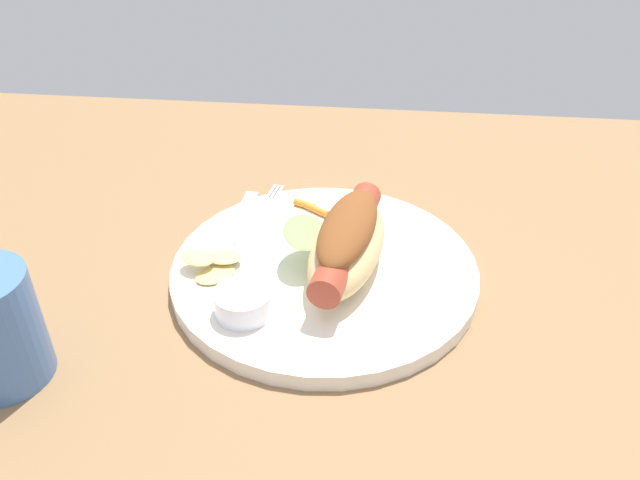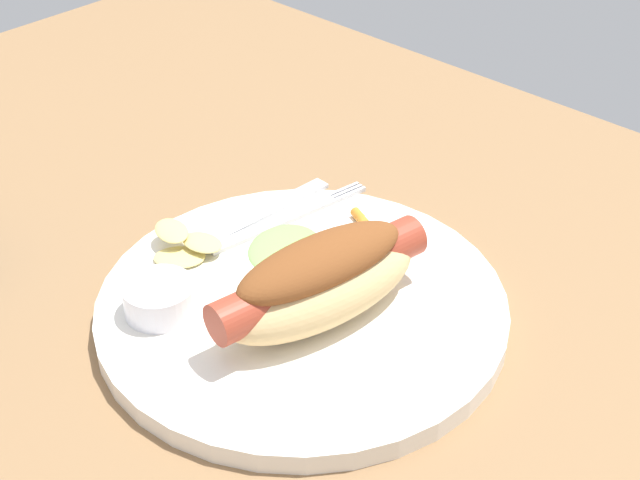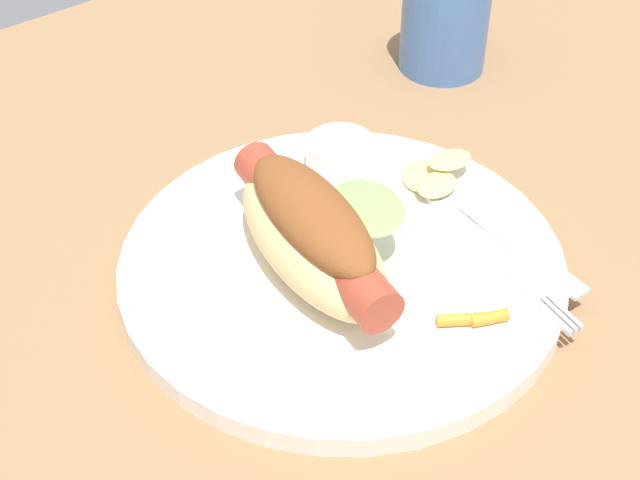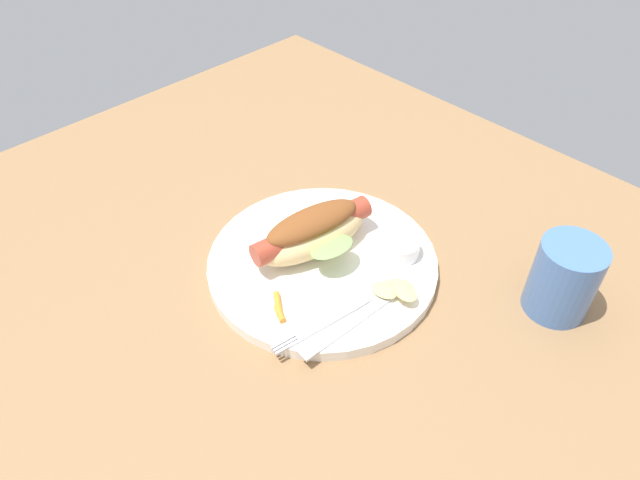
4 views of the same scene
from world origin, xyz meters
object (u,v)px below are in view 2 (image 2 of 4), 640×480
at_px(chips_pile, 183,246).
at_px(knife, 261,214).
at_px(plate, 302,307).
at_px(sauce_ramekin, 159,299).
at_px(carrot_garnish, 363,224).
at_px(hot_dog, 320,279).
at_px(fork, 286,218).

bearing_deg(chips_pile, knife, 85.79).
height_order(plate, knife, knife).
relative_size(knife, chips_pile, 2.27).
height_order(sauce_ramekin, carrot_garnish, sauce_ramekin).
bearing_deg(plate, carrot_garnish, 105.41).
relative_size(hot_dog, carrot_garnish, 3.82).
xyz_separation_m(sauce_ramekin, knife, (-0.04, 0.13, -0.01)).
relative_size(fork, chips_pile, 2.46).
bearing_deg(fork, knife, 125.11).
xyz_separation_m(plate, knife, (-0.10, 0.05, 0.01)).
relative_size(fork, knife, 1.08).
height_order(sauce_ramekin, knife, sauce_ramekin).
relative_size(plate, chips_pile, 4.80).
bearing_deg(hot_dog, plate, 89.94).
xyz_separation_m(sauce_ramekin, chips_pile, (-0.04, 0.06, -0.00)).
bearing_deg(carrot_garnish, chips_pile, -122.98).
height_order(fork, chips_pile, chips_pile).
bearing_deg(chips_pile, plate, 12.24).
relative_size(chips_pile, carrot_garnish, 1.37).
distance_m(hot_dog, knife, 0.14).
xyz_separation_m(plate, sauce_ramekin, (-0.06, -0.08, 0.02)).
xyz_separation_m(plate, chips_pile, (-0.11, -0.02, 0.02)).
distance_m(hot_dog, carrot_garnish, 0.12).
bearing_deg(hot_dog, chips_pile, 108.22).
xyz_separation_m(sauce_ramekin, carrot_garnish, (0.04, 0.18, -0.01)).
distance_m(hot_dog, chips_pile, 0.13).
distance_m(sauce_ramekin, chips_pile, 0.07).
xyz_separation_m(knife, carrot_garnish, (0.07, 0.04, 0.00)).
relative_size(hot_dog, fork, 1.13).
distance_m(knife, carrot_garnish, 0.09).
xyz_separation_m(hot_dog, sauce_ramekin, (-0.09, -0.08, -0.02)).
distance_m(fork, carrot_garnish, 0.06).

